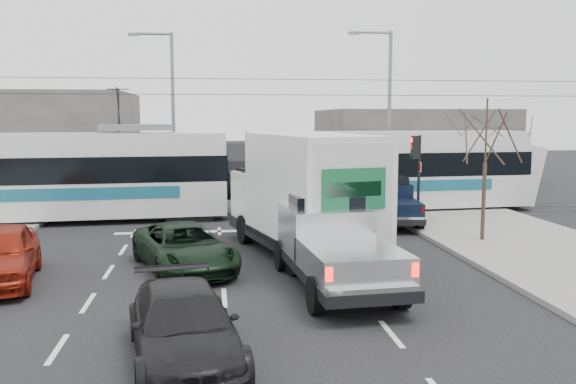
{
  "coord_description": "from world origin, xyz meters",
  "views": [
    {
      "loc": [
        -1.96,
        -17.87,
        4.49
      ],
      "look_at": [
        0.76,
        3.82,
        1.8
      ],
      "focal_mm": 38.0,
      "sensor_mm": 36.0,
      "label": 1
    }
  ],
  "objects": [
    {
      "name": "street_lamp_near",
      "position": [
        7.31,
        14.0,
        5.11
      ],
      "size": [
        2.38,
        0.25,
        9.0
      ],
      "color": "slate",
      "rests_on": "ground"
    },
    {
      "name": "box_truck",
      "position": [
        0.99,
        1.31,
        1.96
      ],
      "size": [
        4.58,
        8.37,
        3.97
      ],
      "rotation": [
        0.0,
        0.0,
        0.25
      ],
      "color": "black",
      "rests_on": "ground"
    },
    {
      "name": "ground",
      "position": [
        0.0,
        0.0,
        0.0
      ],
      "size": [
        120.0,
        120.0,
        0.0
      ],
      "primitive_type": "plane",
      "color": "black",
      "rests_on": "ground"
    },
    {
      "name": "bare_tree",
      "position": [
        7.6,
        2.5,
        3.79
      ],
      "size": [
        2.4,
        2.4,
        5.0
      ],
      "color": "#47382B",
      "rests_on": "ground"
    },
    {
      "name": "green_car",
      "position": [
        -2.81,
        -0.01,
        0.68
      ],
      "size": [
        3.65,
        5.33,
        1.35
      ],
      "primitive_type": "imported",
      "rotation": [
        0.0,
        0.0,
        0.32
      ],
      "color": "black",
      "rests_on": "ground"
    },
    {
      "name": "silver_pickup",
      "position": [
        1.19,
        -1.97,
        1.17
      ],
      "size": [
        2.74,
        6.66,
        2.36
      ],
      "rotation": [
        0.0,
        0.0,
        0.08
      ],
      "color": "black",
      "rests_on": "ground"
    },
    {
      "name": "dark_car",
      "position": [
        -2.52,
        -6.91,
        0.67
      ],
      "size": [
        2.59,
        4.88,
        1.35
      ],
      "primitive_type": "imported",
      "rotation": [
        0.0,
        0.0,
        0.16
      ],
      "color": "black",
      "rests_on": "ground"
    },
    {
      "name": "sidewalk_right",
      "position": [
        9.0,
        0.0,
        0.07
      ],
      "size": [
        6.0,
        60.0,
        0.15
      ],
      "primitive_type": "cube",
      "color": "gray",
      "rests_on": "ground"
    },
    {
      "name": "rails",
      "position": [
        0.0,
        10.0,
        0.01
      ],
      "size": [
        60.0,
        1.6,
        0.03
      ],
      "primitive_type": "cube",
      "color": "#33302D",
      "rests_on": "ground"
    },
    {
      "name": "catenary",
      "position": [
        0.0,
        10.0,
        3.88
      ],
      "size": [
        60.0,
        0.2,
        7.0
      ],
      "color": "black",
      "rests_on": "ground"
    },
    {
      "name": "navy_pickup",
      "position": [
        5.53,
        6.78,
        0.96
      ],
      "size": [
        2.19,
        4.79,
        1.95
      ],
      "rotation": [
        0.0,
        0.0,
        -0.1
      ],
      "color": "black",
      "rests_on": "ground"
    },
    {
      "name": "tram",
      "position": [
        -0.91,
        9.66,
        2.02
      ],
      "size": [
        27.99,
        4.97,
        5.69
      ],
      "rotation": [
        0.0,
        0.0,
        0.08
      ],
      "color": "silver",
      "rests_on": "ground"
    },
    {
      "name": "street_lamp_far",
      "position": [
        -4.19,
        16.0,
        5.11
      ],
      "size": [
        2.38,
        0.25,
        9.0
      ],
      "color": "slate",
      "rests_on": "ground"
    },
    {
      "name": "building_right",
      "position": [
        12.0,
        24.0,
        2.5
      ],
      "size": [
        12.0,
        10.0,
        5.0
      ],
      "primitive_type": "cube",
      "color": "slate",
      "rests_on": "ground"
    },
    {
      "name": "building_left",
      "position": [
        -14.0,
        22.0,
        3.0
      ],
      "size": [
        14.0,
        10.0,
        6.0
      ],
      "primitive_type": "cube",
      "color": "slate",
      "rests_on": "ground"
    },
    {
      "name": "traffic_signal",
      "position": [
        6.47,
        6.5,
        2.74
      ],
      "size": [
        0.44,
        0.44,
        3.6
      ],
      "color": "black",
      "rests_on": "ground"
    }
  ]
}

